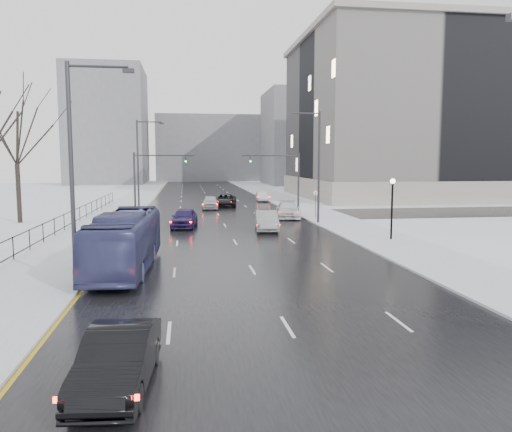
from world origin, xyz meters
name	(u,v)px	position (x,y,z in m)	size (l,w,h in m)	color
road	(212,205)	(0.00, 60.00, 0.02)	(16.00, 150.00, 0.04)	black
cross_road	(219,216)	(0.00, 48.00, 0.02)	(130.00, 10.00, 0.04)	black
sidewalk_left	(128,206)	(-10.50, 60.00, 0.08)	(5.00, 150.00, 0.16)	silver
sidewalk_right	(293,204)	(10.50, 60.00, 0.08)	(5.00, 150.00, 0.16)	silver
park_strip	(47,207)	(-20.00, 60.00, 0.06)	(14.00, 150.00, 0.12)	white
tree_park_e	(20,224)	(-18.20, 44.00, 0.00)	(9.45, 9.45, 13.50)	black
iron_fence	(34,236)	(-13.00, 30.00, 0.91)	(0.06, 70.00, 1.30)	black
streetlight_r_mid	(316,161)	(8.17, 40.00, 5.62)	(2.95, 0.25, 10.00)	#2D2D33
streetlight_l_near	(76,162)	(-8.17, 20.00, 5.62)	(2.95, 0.25, 10.00)	#2D2D33
streetlight_l_far	(140,161)	(-8.17, 52.00, 5.62)	(2.95, 0.25, 10.00)	#2D2D33
lamppost_r_mid	(392,200)	(11.00, 30.00, 2.94)	(0.36, 0.36, 4.28)	black
mast_signal_right	(288,176)	(7.33, 48.00, 4.11)	(6.10, 0.33, 6.50)	#2D2D33
mast_signal_left	(145,176)	(-7.33, 48.00, 4.11)	(6.10, 0.33, 6.50)	#2D2D33
no_uturn_sign	(316,195)	(9.20, 44.00, 2.30)	(0.60, 0.06, 2.70)	#2D2D33
civic_building	(429,125)	(35.00, 72.00, 11.21)	(41.00, 31.00, 24.80)	gray
bldg_far_right	(316,138)	(28.00, 115.00, 11.00)	(24.00, 20.00, 22.00)	slate
bldg_far_left	(108,126)	(-22.00, 125.00, 14.00)	(18.00, 22.00, 28.00)	slate
bldg_far_center	(211,149)	(4.00, 140.00, 9.00)	(30.00, 18.00, 18.00)	slate
sedan_left_near	(118,359)	(-5.12, 9.09, 0.79)	(1.58, 4.54, 1.50)	black
bus	(125,241)	(-6.51, 23.01, 1.55)	(2.53, 10.81, 3.01)	#3A3D71
sedan_center_near	(184,218)	(-3.50, 39.13, 0.87)	(1.95, 4.84, 1.65)	#251A4F
sedan_right_near	(266,221)	(3.07, 36.20, 0.85)	(1.72, 4.93, 1.62)	gray
sedan_right_cross	(226,200)	(1.53, 57.99, 0.80)	(2.52, 5.47, 1.52)	black
sedan_right_far	(288,210)	(6.65, 44.89, 0.84)	(2.23, 5.49, 1.59)	silver
sedan_center_far	(210,202)	(-0.50, 55.10, 0.83)	(1.87, 4.66, 1.59)	#B6B7BB
sedan_right_distant	(262,196)	(7.20, 65.25, 0.70)	(1.40, 4.02, 1.32)	silver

